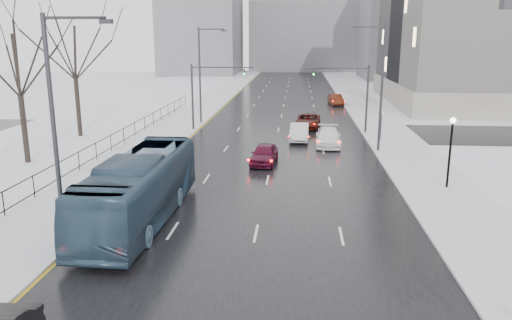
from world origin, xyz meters
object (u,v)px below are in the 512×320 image
(tree_park_d, at_px, (28,164))
(lamppost_r_mid, at_px, (451,142))
(bus, at_px, (140,188))
(no_uturn_sign, at_px, (382,116))
(sedan_right_cross, at_px, (308,121))
(sedan_right_far, at_px, (328,137))
(streetlight_r_mid, at_px, (379,82))
(sedan_center_near, at_px, (264,154))
(streetlight_l_far, at_px, (202,71))
(mast_signal_right, at_px, (356,90))
(streetlight_l_near, at_px, (58,121))
(sedan_right_near, at_px, (299,132))
(tree_park_e, at_px, (81,137))
(mast_signal_left, at_px, (203,89))
(sedan_right_distant, at_px, (336,100))

(tree_park_d, xyz_separation_m, lamppost_r_mid, (28.80, -4.00, 2.94))
(lamppost_r_mid, relative_size, bus, 0.35)
(no_uturn_sign, relative_size, sedan_right_cross, 0.53)
(no_uturn_sign, distance_m, sedan_right_far, 5.34)
(streetlight_r_mid, bearing_deg, bus, -129.85)
(sedan_right_cross, bearing_deg, sedan_center_near, -97.42)
(sedan_center_near, bearing_deg, lamppost_r_mid, -19.62)
(streetlight_l_far, distance_m, sedan_right_cross, 12.20)
(mast_signal_right, bearing_deg, streetlight_l_near, -118.96)
(no_uturn_sign, bearing_deg, streetlight_l_far, 155.27)
(streetlight_l_far, xyz_separation_m, sedan_right_near, (10.21, -8.07, -4.81))
(lamppost_r_mid, height_order, mast_signal_right, mast_signal_right)
(tree_park_d, distance_m, bus, 16.20)
(tree_park_e, distance_m, mast_signal_right, 26.16)
(mast_signal_left, relative_size, bus, 0.53)
(streetlight_l_far, distance_m, bus, 29.17)
(sedan_right_distant, bearing_deg, streetlight_r_mid, -95.54)
(tree_park_e, height_order, sedan_right_near, tree_park_e)
(streetlight_l_far, relative_size, no_uturn_sign, 3.70)
(mast_signal_right, xyz_separation_m, sedan_right_cross, (-4.43, 2.32, -3.36))
(tree_park_d, distance_m, mast_signal_left, 17.96)
(streetlight_r_mid, relative_size, lamppost_r_mid, 2.34)
(tree_park_d, height_order, sedan_right_far, tree_park_d)
(streetlight_l_far, relative_size, bus, 0.82)
(bus, bearing_deg, sedan_right_near, 69.77)
(mast_signal_left, distance_m, sedan_right_distant, 25.04)
(no_uturn_sign, height_order, sedan_right_distant, no_uturn_sign)
(streetlight_l_near, xyz_separation_m, no_uturn_sign, (17.37, 24.00, -3.32))
(streetlight_r_mid, bearing_deg, mast_signal_left, 152.69)
(streetlight_l_far, height_order, sedan_right_near, streetlight_l_far)
(lamppost_r_mid, bearing_deg, sedan_center_near, 155.47)
(streetlight_l_far, distance_m, mast_signal_left, 4.36)
(streetlight_l_far, height_order, sedan_right_cross, streetlight_l_far)
(lamppost_r_mid, relative_size, no_uturn_sign, 1.59)
(mast_signal_right, distance_m, sedan_right_distant, 20.55)
(sedan_right_near, distance_m, sedan_right_far, 3.14)
(bus, height_order, sedan_right_cross, bus)
(streetlight_l_near, xyz_separation_m, bus, (2.30, 3.18, -3.88))
(streetlight_l_far, distance_m, sedan_center_near, 19.05)
(tree_park_e, relative_size, mast_signal_right, 2.08)
(tree_park_e, bearing_deg, sedan_right_far, -5.12)
(mast_signal_left, bearing_deg, bus, -86.64)
(tree_park_e, height_order, sedan_right_cross, tree_park_e)
(mast_signal_right, height_order, mast_signal_left, same)
(bus, xyz_separation_m, sedan_center_near, (5.37, 12.06, -0.97))
(sedan_right_distant, bearing_deg, streetlight_l_far, -140.91)
(streetlight_r_mid, bearing_deg, lamppost_r_mid, -74.18)
(tree_park_e, bearing_deg, sedan_right_distant, 43.93)
(streetlight_l_near, height_order, sedan_right_cross, streetlight_l_near)
(sedan_right_far, bearing_deg, streetlight_l_near, -117.74)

